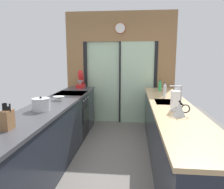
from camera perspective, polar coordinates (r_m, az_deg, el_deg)
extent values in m
cube|color=slate|center=(3.90, 0.27, -15.01)|extent=(5.04, 7.60, 0.02)
cube|color=olive|center=(5.38, 2.21, 17.51)|extent=(2.64, 0.08, 0.70)
cube|color=#B2D1AD|center=(5.43, -2.30, 3.16)|extent=(0.80, 0.02, 2.00)
cube|color=#B2D1AD|center=(5.34, 6.61, 2.99)|extent=(0.80, 0.02, 2.00)
cube|color=black|center=(5.49, -6.89, 3.17)|extent=(0.08, 0.10, 2.00)
cube|color=black|center=(5.38, 11.30, 2.92)|extent=(0.08, 0.10, 2.00)
cube|color=black|center=(5.37, 2.11, 3.09)|extent=(0.04, 0.10, 2.00)
cube|color=olive|center=(5.55, -9.41, 3.18)|extent=(0.42, 0.08, 2.00)
cube|color=olive|center=(5.42, 13.93, 2.86)|extent=(0.42, 0.08, 2.00)
cylinder|color=white|center=(5.32, 2.16, 17.06)|extent=(0.23, 0.03, 0.23)
torus|color=#DB4C23|center=(5.32, 2.16, 17.06)|extent=(0.25, 0.02, 0.25)
cube|color=#1E232D|center=(3.11, -18.85, -13.11)|extent=(0.58, 2.55, 0.88)
cube|color=#1E232D|center=(5.10, -8.60, -3.78)|extent=(0.58, 0.65, 0.88)
cube|color=#3D3D42|center=(3.53, -15.08, -2.40)|extent=(0.62, 3.80, 0.04)
cube|color=#1E232D|center=(3.48, 15.13, -10.46)|extent=(0.58, 3.80, 0.88)
cube|color=tan|center=(3.35, 15.48, -3.05)|extent=(0.62, 3.80, 0.04)
cube|color=#B7BABC|center=(3.59, 14.50, -2.25)|extent=(0.40, 0.48, 0.05)
cylinder|color=#B7BABC|center=(3.60, 17.75, 0.16)|extent=(0.02, 0.02, 0.26)
cylinder|color=#B7BABC|center=(3.56, 16.44, 2.11)|extent=(0.18, 0.02, 0.02)
cube|color=black|center=(4.51, -10.55, -5.61)|extent=(0.58, 0.60, 0.88)
cube|color=black|center=(4.43, -6.89, -5.27)|extent=(0.01, 0.48, 0.28)
cube|color=black|center=(4.41, -10.74, 0.22)|extent=(0.58, 0.60, 0.03)
cylinder|color=#B7BABC|center=(4.19, -7.44, -1.67)|extent=(0.02, 0.04, 0.04)
cylinder|color=#B7BABC|center=(4.36, -6.91, -1.20)|extent=(0.02, 0.04, 0.04)
cylinder|color=#B7BABC|center=(4.53, -6.41, -0.77)|extent=(0.02, 0.04, 0.04)
cylinder|color=silver|center=(3.69, -13.79, -1.44)|extent=(0.08, 0.08, 0.01)
cone|color=silver|center=(3.68, -13.81, -0.93)|extent=(0.18, 0.18, 0.06)
cube|color=brown|center=(2.37, -25.84, -6.06)|extent=(0.08, 0.14, 0.19)
cylinder|color=black|center=(2.36, -26.81, -3.05)|extent=(0.02, 0.02, 0.08)
cylinder|color=black|center=(2.35, -26.45, -2.99)|extent=(0.02, 0.02, 0.09)
cylinder|color=black|center=(2.34, -26.07, -3.04)|extent=(0.02, 0.02, 0.08)
cylinder|color=black|center=(2.33, -25.66, -3.44)|extent=(0.02, 0.02, 0.05)
cylinder|color=black|center=(2.32, -25.31, -3.14)|extent=(0.02, 0.02, 0.08)
cube|color=red|center=(5.10, -8.23, 2.19)|extent=(0.17, 0.26, 0.08)
cube|color=red|center=(5.18, -8.00, 3.87)|extent=(0.10, 0.08, 0.20)
ellipsoid|color=red|center=(5.06, -8.32, 5.09)|extent=(0.13, 0.12, 0.24)
cone|color=#B7BABC|center=(5.06, -8.33, 3.04)|extent=(0.15, 0.15, 0.13)
cylinder|color=#B7BABC|center=(3.04, -18.20, -2.60)|extent=(0.23, 0.23, 0.15)
cylinder|color=#B7BABC|center=(3.02, -18.28, -1.06)|extent=(0.24, 0.24, 0.01)
sphere|color=black|center=(3.02, -18.30, -0.76)|extent=(0.03, 0.03, 0.03)
cone|color=#B7BABC|center=(2.73, 17.31, -3.75)|extent=(0.15, 0.15, 0.17)
sphere|color=black|center=(2.71, 17.42, -1.75)|extent=(0.03, 0.03, 0.03)
cylinder|color=#B7BABC|center=(2.72, 15.91, -3.57)|extent=(0.08, 0.02, 0.07)
torus|color=black|center=(2.75, 18.80, -3.58)|extent=(0.11, 0.01, 0.11)
cylinder|color=silver|center=(3.96, 13.72, 0.82)|extent=(0.06, 0.06, 0.21)
cylinder|color=silver|center=(3.94, 13.79, 2.65)|extent=(0.03, 0.03, 0.04)
cylinder|color=black|center=(3.94, 13.81, 3.01)|extent=(0.03, 0.03, 0.01)
cylinder|color=#339E56|center=(4.68, 12.49, 2.06)|extent=(0.07, 0.07, 0.19)
cylinder|color=#339E56|center=(4.67, 12.54, 3.45)|extent=(0.03, 0.03, 0.04)
cylinder|color=black|center=(4.67, 12.55, 3.75)|extent=(0.04, 0.04, 0.01)
cylinder|color=#B7BABC|center=(3.01, 16.21, -4.00)|extent=(0.14, 0.14, 0.01)
cylinder|color=white|center=(2.99, 16.33, -1.49)|extent=(0.12, 0.12, 0.26)
sphere|color=#B7BABC|center=(2.96, 16.46, 1.23)|extent=(0.03, 0.03, 0.03)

